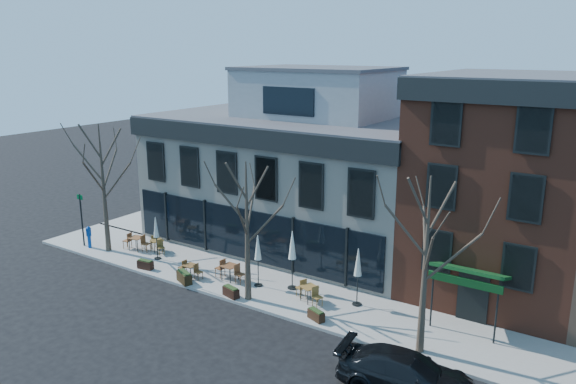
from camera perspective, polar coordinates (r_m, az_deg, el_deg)
The scene contains 24 objects.
ground at distance 33.35m, azimuth -4.04°, elevation -7.39°, with size 120.00×120.00×0.00m, color black.
sidewalk_front at distance 29.95m, azimuth -1.59°, elevation -9.84°, with size 33.50×4.70×0.15m, color gray.
sidewalk_side at distance 44.66m, azimuth -10.80°, elevation -1.81°, with size 4.50×12.00×0.15m, color gray.
corner_building at distance 35.88m, azimuth 0.87°, elevation 2.12°, with size 18.39×10.39×11.10m.
red_brick_building at distance 30.75m, azimuth 21.46°, elevation 0.74°, with size 8.20×11.78×11.18m.
tree_corner at distance 35.70m, azimuth -18.23°, elevation 0.53°, with size 3.93×3.98×7.92m.
tree_mid at distance 27.42m, azimuth -4.17°, elevation -3.87°, with size 3.50×3.55×7.04m.
tree_right at distance 23.23m, azimuth 13.80°, elevation -7.11°, with size 3.72×3.77×7.48m.
sign_pole at distance 37.65m, azimuth -20.23°, elevation -2.37°, with size 0.50×0.10×3.40m.
parked_sedan at distance 22.13m, azimuth 11.99°, elevation -17.63°, with size 2.12×5.22×1.52m, color black.
call_box at distance 37.50m, azimuth -19.57°, elevation -4.24°, with size 0.28×0.28×1.43m.
cafe_set_0 at distance 36.27m, azimuth -15.14°, elevation -4.91°, with size 1.99×0.90×1.02m.
cafe_set_1 at distance 35.72m, azimuth -13.16°, elevation -5.19°, with size 1.74×1.08×0.90m.
cafe_set_2 at distance 31.52m, azimuth -9.89°, elevation -7.75°, with size 1.65×0.68×0.87m.
cafe_set_3 at distance 30.81m, azimuth -5.92°, elevation -7.96°, with size 2.00×0.84×1.04m.
cafe_set_4 at distance 28.27m, azimuth 2.16°, elevation -10.10°, with size 1.87×1.11×0.97m.
umbrella_0 at distance 34.07m, azimuth -13.27°, elevation -3.73°, with size 0.42×0.42×2.60m.
umbrella_2 at distance 29.46m, azimuth -3.08°, elevation -5.94°, with size 0.45×0.45×2.82m.
umbrella_3 at distance 29.02m, azimuth 0.44°, elevation -5.76°, with size 0.50×0.50×3.14m.
umbrella_4 at distance 27.47m, azimuth 7.12°, elevation -7.41°, with size 0.47×0.47×2.93m.
planter_0 at distance 33.24m, azimuth -14.29°, elevation -7.14°, with size 0.98×0.49×0.53m.
planter_1 at distance 30.93m, azimuth -10.50°, elevation -8.49°, with size 1.19×0.84×0.62m.
planter_2 at distance 28.97m, azimuth -5.82°, elevation -10.05°, with size 1.02×0.60×0.54m.
planter_3 at distance 26.61m, azimuth 2.87°, elevation -12.36°, with size 0.97×0.66×0.50m.
Camera 1 is at (19.06, -24.39, 12.40)m, focal length 35.00 mm.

